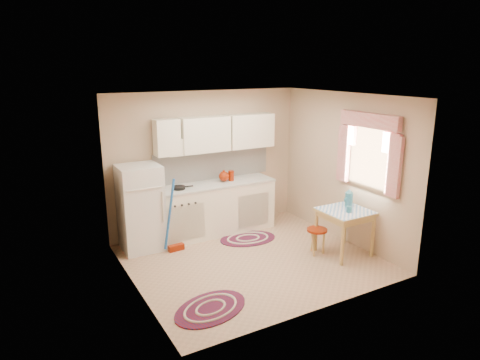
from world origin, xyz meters
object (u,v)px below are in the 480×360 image
at_px(table, 344,232).
at_px(stool, 317,241).
at_px(fridge, 141,208).
at_px(base_cabinets, 212,209).

relative_size(table, stool, 1.71).
bearing_deg(fridge, table, -32.67).
bearing_deg(stool, table, -27.05).
distance_m(table, stool, 0.46).
height_order(table, stool, table).
bearing_deg(table, fridge, 147.33).
height_order(fridge, base_cabinets, fridge).
bearing_deg(table, stool, 152.95).
xyz_separation_m(base_cabinets, stool, (1.06, -1.61, -0.23)).
distance_m(base_cabinets, table, 2.31).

